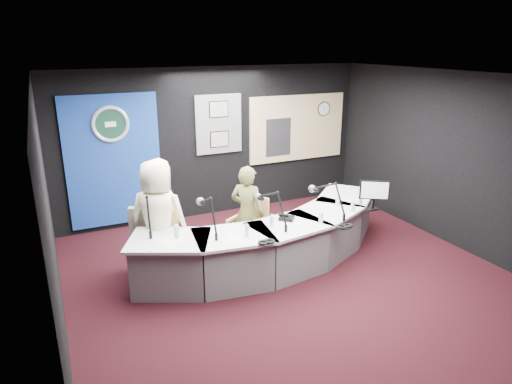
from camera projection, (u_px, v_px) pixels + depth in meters
name	position (u px, v px, depth m)	size (l,w,h in m)	color
ground	(293.00, 279.00, 6.49)	(6.00, 6.00, 0.00)	black
ceiling	(298.00, 77.00, 5.61)	(6.00, 6.00, 0.02)	silver
wall_back	(216.00, 143.00, 8.63)	(6.00, 0.02, 2.80)	black
wall_front	(492.00, 293.00, 3.47)	(6.00, 0.02, 2.80)	black
wall_left	(50.00, 222.00, 4.84)	(0.02, 6.00, 2.80)	black
wall_right	(459.00, 162.00, 7.26)	(0.02, 6.00, 2.80)	black
broadcast_desk	(272.00, 241.00, 6.82)	(4.50, 1.90, 0.75)	silver
backdrop_panel	(114.00, 161.00, 7.88)	(1.60, 0.05, 2.30)	navy
agency_seal	(110.00, 124.00, 7.64)	(0.63, 0.63, 0.07)	silver
seal_center	(110.00, 124.00, 7.65)	(0.48, 0.48, 0.01)	#0E3223
pinboard	(219.00, 124.00, 8.51)	(0.90, 0.04, 1.10)	slate
framed_photo_upper	(219.00, 109.00, 8.40)	(0.34, 0.02, 0.27)	gray
framed_photo_lower	(220.00, 139.00, 8.57)	(0.34, 0.02, 0.27)	gray
booth_window_frame	(297.00, 128.00, 9.26)	(2.12, 0.06, 1.32)	tan
booth_glow	(298.00, 128.00, 9.25)	(2.00, 0.02, 1.20)	beige
equipment_rack	(278.00, 137.00, 9.10)	(0.55, 0.02, 0.75)	black
wall_clock	(324.00, 109.00, 9.37)	(0.28, 0.28, 0.01)	white
armchair_left	(160.00, 246.00, 6.52)	(0.49, 0.49, 0.88)	tan
armchair_right	(248.00, 233.00, 7.01)	(0.48, 0.48, 0.85)	tan
draped_jacket	(148.00, 230.00, 6.61)	(0.50, 0.10, 0.70)	gray
person_man	(158.00, 219.00, 6.39)	(0.84, 0.55, 1.72)	#FFF4CB
person_woman	(247.00, 213.00, 6.91)	(0.54, 0.36, 1.49)	brown
computer_monitor	(374.00, 190.00, 6.94)	(0.41, 0.02, 0.28)	black
desk_phone	(287.00, 218.00, 6.64)	(0.21, 0.16, 0.05)	black
headphones_near	(345.00, 226.00, 6.36)	(0.19, 0.19, 0.03)	black
headphones_far	(266.00, 242.00, 5.87)	(0.22, 0.22, 0.04)	black
paper_stack	(169.00, 242.00, 5.90)	(0.23, 0.32, 0.00)	white
notepad	(234.00, 239.00, 5.98)	(0.20, 0.28, 0.00)	white
boom_mic_a	(147.00, 209.00, 6.20)	(0.21, 0.73, 0.60)	black
boom_mic_b	(208.00, 211.00, 6.13)	(0.16, 0.74, 0.60)	black
boom_mic_c	(271.00, 205.00, 6.35)	(0.26, 0.72, 0.60)	black
boom_mic_d	(328.00, 196.00, 6.73)	(0.30, 0.71, 0.60)	black
water_bottles	(282.00, 217.00, 6.51)	(3.06, 0.59, 0.18)	silver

